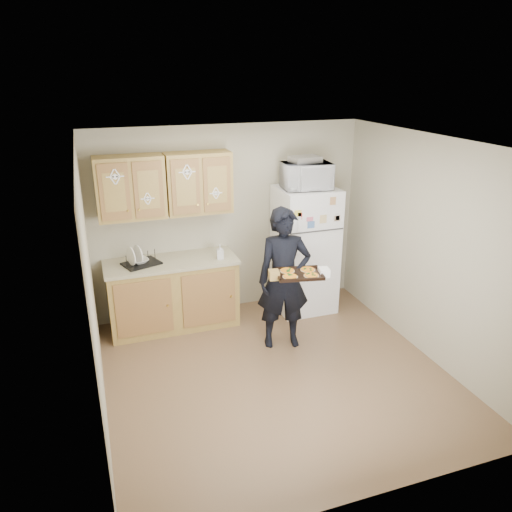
% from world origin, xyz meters
% --- Properties ---
extents(floor, '(3.60, 3.60, 0.00)m').
position_xyz_m(floor, '(0.00, 0.00, 0.00)').
color(floor, brown).
rests_on(floor, ground).
extents(ceiling, '(3.60, 3.60, 0.00)m').
position_xyz_m(ceiling, '(0.00, 0.00, 2.50)').
color(ceiling, silver).
rests_on(ceiling, wall_back).
extents(wall_back, '(3.60, 0.04, 2.50)m').
position_xyz_m(wall_back, '(0.00, 1.80, 1.25)').
color(wall_back, '#ACA58C').
rests_on(wall_back, floor).
extents(wall_front, '(3.60, 0.04, 2.50)m').
position_xyz_m(wall_front, '(0.00, -1.80, 1.25)').
color(wall_front, '#ACA58C').
rests_on(wall_front, floor).
extents(wall_left, '(0.04, 3.60, 2.50)m').
position_xyz_m(wall_left, '(-1.80, 0.00, 1.25)').
color(wall_left, '#ACA58C').
rests_on(wall_left, floor).
extents(wall_right, '(0.04, 3.60, 2.50)m').
position_xyz_m(wall_right, '(1.80, 0.00, 1.25)').
color(wall_right, '#ACA58C').
rests_on(wall_right, floor).
extents(refrigerator, '(0.75, 0.70, 1.70)m').
position_xyz_m(refrigerator, '(0.95, 1.43, 0.85)').
color(refrigerator, white).
rests_on(refrigerator, floor).
extents(base_cabinet, '(1.60, 0.60, 0.86)m').
position_xyz_m(base_cabinet, '(-0.85, 1.48, 0.43)').
color(base_cabinet, olive).
rests_on(base_cabinet, floor).
extents(countertop, '(1.64, 0.64, 0.04)m').
position_xyz_m(countertop, '(-0.85, 1.48, 0.88)').
color(countertop, tan).
rests_on(countertop, base_cabinet).
extents(upper_cab_left, '(0.80, 0.33, 0.75)m').
position_xyz_m(upper_cab_left, '(-1.25, 1.61, 1.83)').
color(upper_cab_left, olive).
rests_on(upper_cab_left, wall_back).
extents(upper_cab_right, '(0.80, 0.33, 0.75)m').
position_xyz_m(upper_cab_right, '(-0.43, 1.61, 1.83)').
color(upper_cab_right, olive).
rests_on(upper_cab_right, wall_back).
extents(cereal_box, '(0.20, 0.07, 0.32)m').
position_xyz_m(cereal_box, '(1.47, 1.67, 0.16)').
color(cereal_box, '#E9BA52').
rests_on(cereal_box, floor).
extents(person, '(0.69, 0.52, 1.70)m').
position_xyz_m(person, '(0.31, 0.59, 0.85)').
color(person, black).
rests_on(person, floor).
extents(baking_tray, '(0.56, 0.46, 0.04)m').
position_xyz_m(baking_tray, '(0.37, 0.30, 1.02)').
color(baking_tray, black).
rests_on(baking_tray, person).
extents(pizza_front_left, '(0.17, 0.17, 0.02)m').
position_xyz_m(pizza_front_left, '(0.24, 0.24, 1.04)').
color(pizza_front_left, '#FEAF20').
rests_on(pizza_front_left, baking_tray).
extents(pizza_front_right, '(0.17, 0.17, 0.02)m').
position_xyz_m(pizza_front_right, '(0.47, 0.20, 1.04)').
color(pizza_front_right, '#FEAF20').
rests_on(pizza_front_right, baking_tray).
extents(pizza_back_left, '(0.17, 0.17, 0.02)m').
position_xyz_m(pizza_back_left, '(0.27, 0.41, 1.04)').
color(pizza_back_left, '#FEAF20').
rests_on(pizza_back_left, baking_tray).
extents(pizza_back_right, '(0.17, 0.17, 0.02)m').
position_xyz_m(pizza_back_right, '(0.50, 0.36, 1.04)').
color(pizza_back_right, '#FEAF20').
rests_on(pizza_back_right, baking_tray).
extents(microwave, '(0.63, 0.45, 0.33)m').
position_xyz_m(microwave, '(0.91, 1.38, 1.87)').
color(microwave, white).
rests_on(microwave, refrigerator).
extents(foil_pan, '(0.40, 0.30, 0.08)m').
position_xyz_m(foil_pan, '(0.90, 1.41, 2.07)').
color(foil_pan, '#BABAC1').
rests_on(foil_pan, microwave).
extents(dish_rack, '(0.50, 0.44, 0.17)m').
position_xyz_m(dish_rack, '(-1.21, 1.48, 0.98)').
color(dish_rack, black).
rests_on(dish_rack, countertop).
extents(bowl, '(0.24, 0.24, 0.05)m').
position_xyz_m(bowl, '(-1.22, 1.48, 0.95)').
color(bowl, white).
rests_on(bowl, dish_rack).
extents(soap_bottle, '(0.10, 0.10, 0.18)m').
position_xyz_m(soap_bottle, '(-0.25, 1.35, 0.99)').
color(soap_bottle, white).
rests_on(soap_bottle, countertop).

